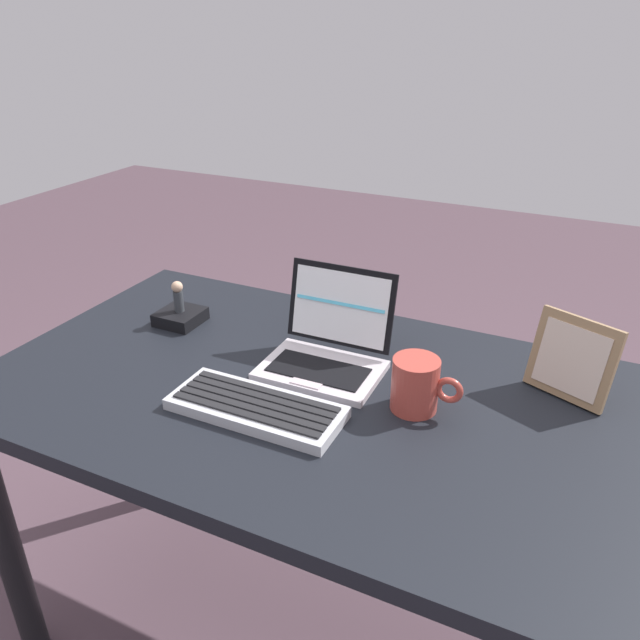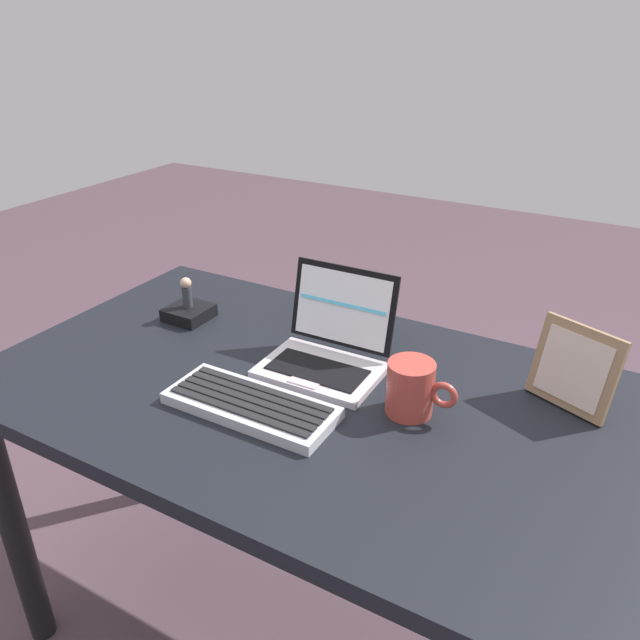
% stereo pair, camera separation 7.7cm
% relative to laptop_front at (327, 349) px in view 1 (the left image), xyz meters
% --- Properties ---
extents(ground_plane, '(8.00, 8.00, 0.00)m').
position_rel_laptop_front_xyz_m(ground_plane, '(0.02, -0.09, -0.78)').
color(ground_plane, '#4F3A44').
extents(desk, '(1.34, 0.76, 0.74)m').
position_rel_laptop_front_xyz_m(desk, '(0.02, -0.09, -0.14)').
color(desk, black).
rests_on(desk, ground).
extents(laptop_front, '(0.24, 0.21, 0.19)m').
position_rel_laptop_front_xyz_m(laptop_front, '(0.00, 0.00, 0.00)').
color(laptop_front, '#BEB5BD').
rests_on(laptop_front, desk).
extents(external_keyboard, '(0.33, 0.13, 0.03)m').
position_rel_laptop_front_xyz_m(external_keyboard, '(-0.05, -0.21, -0.03)').
color(external_keyboard, '#B5B7BF').
rests_on(external_keyboard, desk).
extents(photo_frame, '(0.16, 0.10, 0.16)m').
position_rel_laptop_front_xyz_m(photo_frame, '(0.46, 0.10, 0.04)').
color(photo_frame, '#8B6C4C').
rests_on(photo_frame, desk).
extents(figurine_stand, '(0.10, 0.10, 0.03)m').
position_rel_laptop_front_xyz_m(figurine_stand, '(-0.40, 0.04, -0.03)').
color(figurine_stand, black).
rests_on(figurine_stand, desk).
extents(figurine, '(0.03, 0.03, 0.08)m').
position_rel_laptop_front_xyz_m(figurine, '(-0.40, 0.04, 0.03)').
color(figurine, '#31343A').
rests_on(figurine, figurine_stand).
extents(coffee_mug, '(0.13, 0.09, 0.10)m').
position_rel_laptop_front_xyz_m(coffee_mug, '(0.21, -0.07, 0.01)').
color(coffee_mug, '#AD3F35').
rests_on(coffee_mug, desk).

